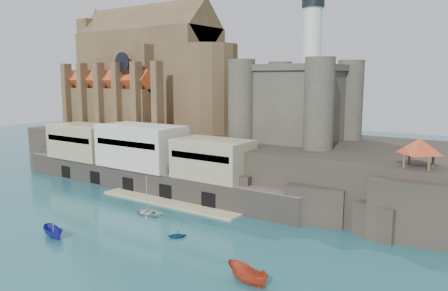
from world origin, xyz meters
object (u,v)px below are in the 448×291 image
at_px(castle_keep, 297,99).
at_px(boat_2, 54,237).
at_px(pavilion, 419,148).
at_px(church, 153,79).

relative_size(castle_keep, boat_2, 5.80).
xyz_separation_m(castle_keep, pavilion, (25.92, -15.08, -5.59)).
height_order(church, pavilion, church).
relative_size(church, boat_2, 9.30).
distance_m(castle_keep, boat_2, 51.19).
bearing_deg(castle_keep, boat_2, -109.75).
relative_size(church, pavilion, 7.34).
bearing_deg(church, castle_keep, -1.11).
height_order(pavilion, boat_2, pavilion).
bearing_deg(church, pavilion, -13.48).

